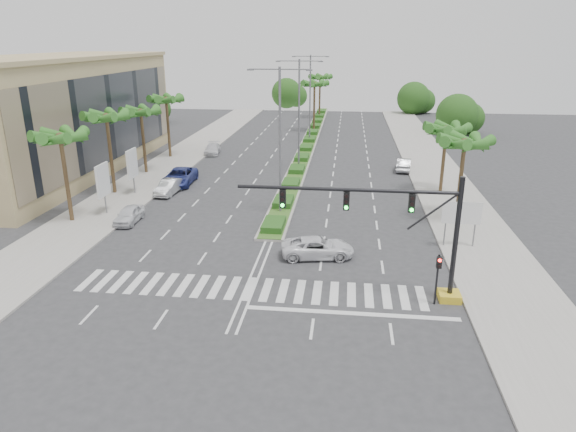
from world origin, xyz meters
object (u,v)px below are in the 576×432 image
car_crossing (318,248)px  car_parked_c (180,177)px  car_parked_a (129,215)px  car_parked_b (169,187)px  car_parked_d (212,149)px  car_right (404,164)px

car_crossing → car_parked_c: bearing=33.3°
car_parked_a → car_parked_b: (0.51, 8.16, 0.04)m
car_parked_a → car_parked_c: (0.45, 11.59, 0.15)m
car_parked_d → car_crossing: 35.10m
car_parked_a → car_parked_d: size_ratio=0.86×
car_right → car_parked_a: bearing=47.9°
car_parked_a → car_right: (23.60, 20.15, 0.05)m
car_parked_b → car_parked_d: 18.18m
car_parked_c → car_right: size_ratio=1.35×
car_crossing → car_parked_b: bearing=39.7°
car_parked_a → car_crossing: 16.34m
car_parked_b → car_right: (23.09, 11.99, 0.01)m
car_parked_d → car_crossing: (15.50, -31.50, 0.04)m
car_parked_b → car_parked_c: (-0.06, 3.43, 0.11)m
car_parked_b → car_parked_d: car_parked_b is taller
car_parked_b → car_parked_d: bearing=96.5°
car_parked_c → car_parked_d: (-0.45, 14.75, -0.16)m
car_parked_a → car_parked_d: 26.33m
car_parked_a → car_parked_d: (0.00, 26.33, -0.01)m
car_parked_b → car_crossing: 20.06m
car_parked_a → car_parked_c: size_ratio=0.66×
car_parked_a → car_parked_b: car_parked_b is taller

